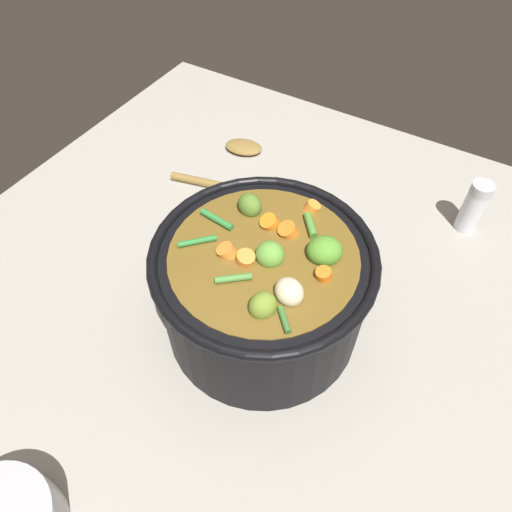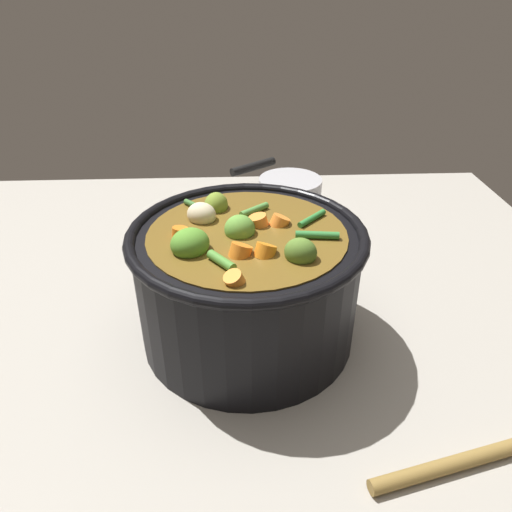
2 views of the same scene
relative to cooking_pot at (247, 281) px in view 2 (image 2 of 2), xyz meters
The scene contains 3 objects.
ground_plane 0.08m from the cooking_pot, 163.78° to the right, with size 1.10×1.10×0.00m, color #9E998E.
cooking_pot is the anchor object (origin of this frame).
small_saucepan 0.40m from the cooking_pot, 103.80° to the right, with size 0.18×0.20×0.06m.
Camera 2 is at (0.01, 0.49, 0.42)m, focal length 33.12 mm.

